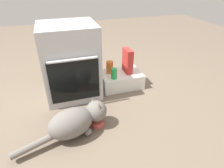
# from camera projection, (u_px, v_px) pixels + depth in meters

# --- Properties ---
(ground) EXTENTS (8.00, 8.00, 0.00)m
(ground) POSITION_uv_depth(u_px,v_px,m) (82.00, 111.00, 1.90)
(ground) COLOR #6B5B4C
(oven) EXTENTS (0.56, 0.55, 0.78)m
(oven) POSITION_uv_depth(u_px,v_px,m) (71.00, 62.00, 1.99)
(oven) COLOR #B7BABF
(oven) RESTS_ON ground
(pantry_cabinet) EXTENTS (0.48, 0.33, 0.17)m
(pantry_cabinet) POSITION_uv_depth(u_px,v_px,m) (121.00, 79.00, 2.29)
(pantry_cabinet) COLOR white
(pantry_cabinet) RESTS_ON ground
(food_bowl) EXTENTS (0.13, 0.13, 0.08)m
(food_bowl) POSITION_uv_depth(u_px,v_px,m) (97.00, 122.00, 1.73)
(food_bowl) COLOR #C64C47
(food_bowl) RESTS_ON ground
(cat) EXTENTS (0.79, 0.35, 0.27)m
(cat) POSITION_uv_depth(u_px,v_px,m) (76.00, 121.00, 1.57)
(cat) COLOR slate
(cat) RESTS_ON ground
(soda_can) EXTENTS (0.07, 0.07, 0.12)m
(soda_can) POSITION_uv_depth(u_px,v_px,m) (114.00, 74.00, 2.10)
(soda_can) COLOR green
(soda_can) RESTS_ON pantry_cabinet
(cereal_box) EXTENTS (0.07, 0.18, 0.28)m
(cereal_box) POSITION_uv_depth(u_px,v_px,m) (128.00, 61.00, 2.20)
(cereal_box) COLOR #B72D28
(cereal_box) RESTS_ON pantry_cabinet
(sauce_jar) EXTENTS (0.08, 0.08, 0.14)m
(sauce_jar) POSITION_uv_depth(u_px,v_px,m) (110.00, 67.00, 2.22)
(sauce_jar) COLOR #D16023
(sauce_jar) RESTS_ON pantry_cabinet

